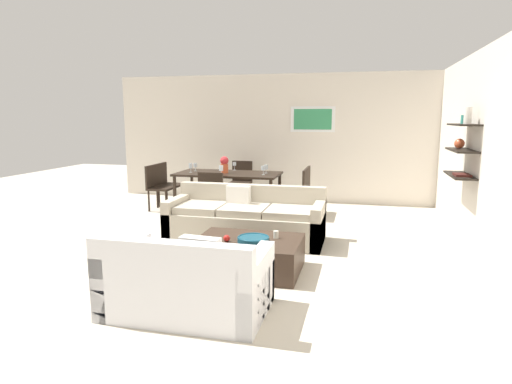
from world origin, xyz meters
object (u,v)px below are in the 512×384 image
Objects in this scene: dining_chair_right_far at (302,186)px; centerpiece_vase at (224,164)px; wine_glass_foot at (221,168)px; loveseat_white at (187,282)px; dining_chair_foot at (213,193)px; dining_chair_left_far at (167,181)px; candle_jar at (276,235)px; dining_table at (228,176)px; wine_glass_right_near at (263,168)px; wine_glass_right_far at (266,167)px; sofa_beige at (246,220)px; dining_chair_head at (241,179)px; dining_chair_left_near at (157,184)px; apple_on_coffee_table at (227,238)px; dining_chair_right_near at (298,190)px; wine_glass_head at (234,164)px; wine_glass_left_far at (195,165)px; wine_glass_left_near at (191,166)px; coffee_table at (248,255)px; decorative_bowl at (253,239)px.

dining_chair_right_far is 2.79× the size of centerpiece_vase.
dining_chair_right_far is at bearing 24.81° from wine_glass_foot.
dining_chair_foot reaches higher than loveseat_white.
dining_chair_foot is (1.39, -1.11, 0.00)m from dining_chair_left_far.
wine_glass_foot is at bearing 120.94° from candle_jar.
centerpiece_vase is (-0.06, -0.03, 0.23)m from dining_table.
dining_chair_foot is at bearing -132.90° from wine_glass_right_near.
wine_glass_foot is 0.40m from centerpiece_vase.
centerpiece_vase reaches higher than loveseat_white.
loveseat_white is at bearing -87.06° from wine_glass_right_far.
dining_table is 10.44× the size of wine_glass_foot.
wine_glass_foot is (-0.84, 1.40, 0.59)m from sofa_beige.
dining_chair_head is 1.78m from dining_chair_left_near.
dining_chair_left_near is at bearing 144.26° from sofa_beige.
dining_chair_foot is (-0.94, 3.42, 0.21)m from loveseat_white.
wine_glass_foot reaches higher than apple_on_coffee_table.
wine_glass_foot is 1.18× the size of wine_glass_right_far.
dining_chair_right_near is at bearing -8.91° from dining_table.
dining_chair_foot is (-1.39, -1.11, 0.00)m from dining_chair_right_far.
apple_on_coffee_table is 0.41× the size of wine_glass_foot.
wine_glass_left_far is (-0.72, -0.30, -0.01)m from wine_glass_head.
wine_glass_foot reaches higher than wine_glass_left_far.
dining_chair_head is (-1.52, 3.85, 0.08)m from candle_jar.
dining_chair_head is at bearing 125.33° from wine_glass_right_near.
dining_chair_left_far is 4.67× the size of wine_glass_foot.
dining_chair_left_far is 2.79× the size of centerpiece_vase.
apple_on_coffee_table is at bearing -152.83° from candle_jar.
wine_glass_head is at bearing 82.10° from centerpiece_vase.
wine_glass_right_far is at bearing -171.71° from dining_chair_right_far.
dining_chair_right_near is at bearing 82.44° from apple_on_coffee_table.
apple_on_coffee_table is 0.04× the size of dining_table.
wine_glass_left_near is (-2.11, 0.10, 0.37)m from dining_chair_right_near.
centerpiece_vase is at bearing 99.18° from wine_glass_foot.
sofa_beige is 1.85× the size of coffee_table.
apple_on_coffee_table is at bearing -168.15° from decorative_bowl.
dining_chair_right_near is 4.88× the size of wine_glass_left_near.
decorative_bowl is 2.62m from dining_chair_foot.
dining_chair_head is at bearing 141.41° from dining_chair_right_near.
dining_chair_right_far is 1.00× the size of dining_chair_head.
coffee_table is 3.32m from dining_chair_right_far.
dining_chair_head is (-1.39, 0.67, 0.00)m from dining_chair_right_far.
wine_glass_left_far is at bearing 26.65° from dining_chair_left_near.
apple_on_coffee_table is at bearing -55.38° from dining_chair_left_far.
coffee_table is at bearing -73.10° from dining_chair_head.
wine_glass_right_near reaches higher than dining_chair_right_near.
decorative_bowl reaches higher than coffee_table.
loveseat_white is 5.29m from dining_chair_head.
decorative_bowl is 0.42× the size of dining_chair_foot.
decorative_bowl is at bearing -91.87° from dining_chair_right_near.
dining_chair_foot is 1.00× the size of dining_chair_left_near.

